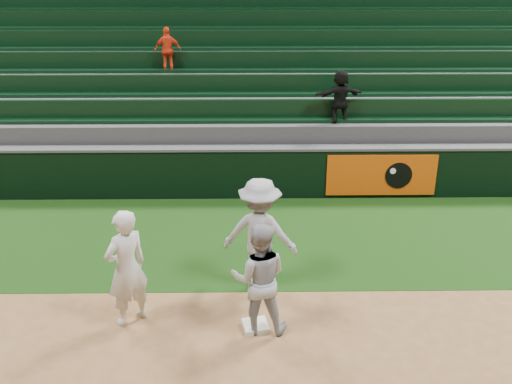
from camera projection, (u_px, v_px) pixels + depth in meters
ground at (258, 323)px, 9.02m from camera, size 70.00×70.00×0.00m
foul_grass at (256, 237)px, 11.79m from camera, size 36.00×4.20×0.01m
first_base at (256, 326)px, 8.88m from camera, size 0.45×0.45×0.09m
first_baseman at (126, 268)px, 8.72m from camera, size 0.83×0.81×1.92m
baserunner at (259, 278)px, 8.55m from camera, size 0.91×0.73×1.80m
base_coach at (260, 234)px, 9.71m from camera, size 1.41×1.00×1.99m
field_wall at (256, 172)px, 13.59m from camera, size 36.00×0.45×1.25m
stadium_seating at (253, 93)px, 16.67m from camera, size 36.00×5.95×5.46m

